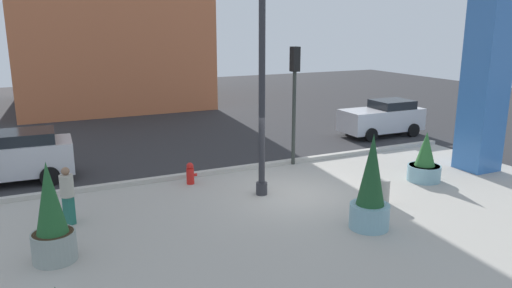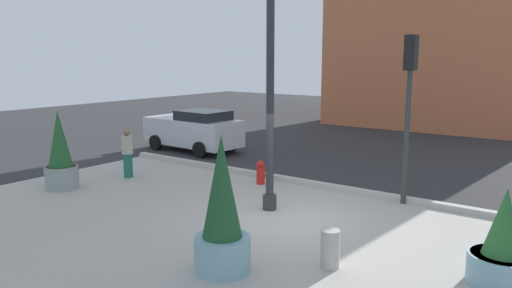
{
  "view_description": "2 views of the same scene",
  "coord_description": "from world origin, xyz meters",
  "px_view_note": "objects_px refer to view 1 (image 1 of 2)",
  "views": [
    {
      "loc": [
        -7.42,
        -12.74,
        5.26
      ],
      "look_at": [
        -1.18,
        0.34,
        1.69
      ],
      "focal_mm": 34.29,
      "sensor_mm": 36.0,
      "label": 1
    },
    {
      "loc": [
        6.02,
        -9.71,
        3.91
      ],
      "look_at": [
        -1.3,
        0.3,
        1.71
      ],
      "focal_mm": 34.62,
      "sensor_mm": 36.0,
      "label": 2
    }
  ],
  "objects_px": {
    "potted_plant_mid_plaza": "(425,162)",
    "potted_plant_near_left": "(371,190)",
    "car_curb_west": "(383,118)",
    "fire_hydrant": "(190,174)",
    "lamp_post": "(262,75)",
    "pedestrian_by_curb": "(67,193)",
    "car_curb_east": "(8,157)",
    "concrete_bollard": "(384,192)",
    "traffic_light_corner": "(294,87)",
    "art_pillar_blue": "(485,84)",
    "potted_plant_by_pillar": "(52,220)"
  },
  "relations": [
    {
      "from": "potted_plant_by_pillar",
      "to": "traffic_light_corner",
      "type": "relative_size",
      "value": 0.53
    },
    {
      "from": "art_pillar_blue",
      "to": "concrete_bollard",
      "type": "bearing_deg",
      "value": -166.09
    },
    {
      "from": "potted_plant_mid_plaza",
      "to": "traffic_light_corner",
      "type": "height_order",
      "value": "traffic_light_corner"
    },
    {
      "from": "art_pillar_blue",
      "to": "potted_plant_near_left",
      "type": "height_order",
      "value": "art_pillar_blue"
    },
    {
      "from": "fire_hydrant",
      "to": "traffic_light_corner",
      "type": "height_order",
      "value": "traffic_light_corner"
    },
    {
      "from": "potted_plant_mid_plaza",
      "to": "concrete_bollard",
      "type": "bearing_deg",
      "value": -157.11
    },
    {
      "from": "fire_hydrant",
      "to": "lamp_post",
      "type": "bearing_deg",
      "value": -49.32
    },
    {
      "from": "car_curb_east",
      "to": "car_curb_west",
      "type": "bearing_deg",
      "value": 0.98
    },
    {
      "from": "potted_plant_by_pillar",
      "to": "pedestrian_by_curb",
      "type": "xyz_separation_m",
      "value": [
        0.5,
        2.08,
        -0.1
      ]
    },
    {
      "from": "lamp_post",
      "to": "potted_plant_by_pillar",
      "type": "xyz_separation_m",
      "value": [
        -6.21,
        -1.97,
        -2.78
      ]
    },
    {
      "from": "lamp_post",
      "to": "car_curb_east",
      "type": "relative_size",
      "value": 1.78
    },
    {
      "from": "fire_hydrant",
      "to": "pedestrian_by_curb",
      "type": "bearing_deg",
      "value": -155.01
    },
    {
      "from": "pedestrian_by_curb",
      "to": "potted_plant_near_left",
      "type": "bearing_deg",
      "value": -27.37
    },
    {
      "from": "car_curb_west",
      "to": "car_curb_east",
      "type": "distance_m",
      "value": 16.19
    },
    {
      "from": "fire_hydrant",
      "to": "car_curb_east",
      "type": "distance_m",
      "value": 6.19
    },
    {
      "from": "concrete_bollard",
      "to": "car_curb_east",
      "type": "height_order",
      "value": "car_curb_east"
    },
    {
      "from": "concrete_bollard",
      "to": "car_curb_west",
      "type": "xyz_separation_m",
      "value": [
        6.05,
        7.39,
        0.48
      ]
    },
    {
      "from": "potted_plant_by_pillar",
      "to": "concrete_bollard",
      "type": "relative_size",
      "value": 3.14
    },
    {
      "from": "car_curb_west",
      "to": "pedestrian_by_curb",
      "type": "distance_m",
      "value": 15.53
    },
    {
      "from": "fire_hydrant",
      "to": "car_curb_east",
      "type": "height_order",
      "value": "car_curb_east"
    },
    {
      "from": "potted_plant_near_left",
      "to": "fire_hydrant",
      "type": "relative_size",
      "value": 3.42
    },
    {
      "from": "pedestrian_by_curb",
      "to": "potted_plant_mid_plaza",
      "type": "bearing_deg",
      "value": -6.32
    },
    {
      "from": "lamp_post",
      "to": "potted_plant_mid_plaza",
      "type": "height_order",
      "value": "lamp_post"
    },
    {
      "from": "concrete_bollard",
      "to": "pedestrian_by_curb",
      "type": "height_order",
      "value": "pedestrian_by_curb"
    },
    {
      "from": "lamp_post",
      "to": "fire_hydrant",
      "type": "bearing_deg",
      "value": 130.68
    },
    {
      "from": "potted_plant_mid_plaza",
      "to": "lamp_post",
      "type": "bearing_deg",
      "value": 168.57
    },
    {
      "from": "lamp_post",
      "to": "car_curb_east",
      "type": "distance_m",
      "value": 9.12
    },
    {
      "from": "art_pillar_blue",
      "to": "fire_hydrant",
      "type": "height_order",
      "value": "art_pillar_blue"
    },
    {
      "from": "lamp_post",
      "to": "fire_hydrant",
      "type": "distance_m",
      "value": 4.29
    },
    {
      "from": "potted_plant_mid_plaza",
      "to": "car_curb_east",
      "type": "xyz_separation_m",
      "value": [
        -12.84,
        5.97,
        0.22
      ]
    },
    {
      "from": "fire_hydrant",
      "to": "concrete_bollard",
      "type": "bearing_deg",
      "value": -42.54
    },
    {
      "from": "lamp_post",
      "to": "car_curb_west",
      "type": "height_order",
      "value": "lamp_post"
    },
    {
      "from": "traffic_light_corner",
      "to": "car_curb_east",
      "type": "height_order",
      "value": "traffic_light_corner"
    },
    {
      "from": "fire_hydrant",
      "to": "car_curb_west",
      "type": "relative_size",
      "value": 0.19
    },
    {
      "from": "potted_plant_near_left",
      "to": "car_curb_east",
      "type": "relative_size",
      "value": 0.59
    },
    {
      "from": "potted_plant_mid_plaza",
      "to": "potted_plant_near_left",
      "type": "bearing_deg",
      "value": -150.26
    },
    {
      "from": "art_pillar_blue",
      "to": "potted_plant_by_pillar",
      "type": "relative_size",
      "value": 2.69
    },
    {
      "from": "potted_plant_by_pillar",
      "to": "pedestrian_by_curb",
      "type": "bearing_deg",
      "value": 76.37
    },
    {
      "from": "car_curb_west",
      "to": "concrete_bollard",
      "type": "bearing_deg",
      "value": -129.31
    },
    {
      "from": "potted_plant_by_pillar",
      "to": "car_curb_west",
      "type": "xyz_separation_m",
      "value": [
        15.21,
        7.07,
        -0.13
      ]
    },
    {
      "from": "lamp_post",
      "to": "potted_plant_near_left",
      "type": "relative_size",
      "value": 3.01
    },
    {
      "from": "potted_plant_near_left",
      "to": "car_curb_west",
      "type": "height_order",
      "value": "potted_plant_near_left"
    },
    {
      "from": "lamp_post",
      "to": "potted_plant_mid_plaza",
      "type": "distance_m",
      "value": 6.56
    },
    {
      "from": "art_pillar_blue",
      "to": "potted_plant_near_left",
      "type": "relative_size",
      "value": 2.47
    },
    {
      "from": "potted_plant_near_left",
      "to": "pedestrian_by_curb",
      "type": "height_order",
      "value": "potted_plant_near_left"
    },
    {
      "from": "car_curb_east",
      "to": "pedestrian_by_curb",
      "type": "xyz_separation_m",
      "value": [
        1.47,
        -4.71,
        0.01
      ]
    },
    {
      "from": "fire_hydrant",
      "to": "concrete_bollard",
      "type": "xyz_separation_m",
      "value": [
        4.65,
        -4.27,
        0.01
      ]
    },
    {
      "from": "potted_plant_near_left",
      "to": "traffic_light_corner",
      "type": "relative_size",
      "value": 0.58
    },
    {
      "from": "potted_plant_mid_plaza",
      "to": "fire_hydrant",
      "type": "xyz_separation_m",
      "value": [
        -7.36,
        3.13,
        -0.29
      ]
    },
    {
      "from": "car_curb_west",
      "to": "lamp_post",
      "type": "bearing_deg",
      "value": -150.44
    }
  ]
}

